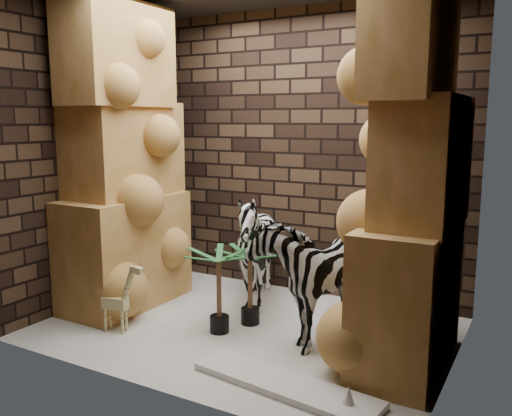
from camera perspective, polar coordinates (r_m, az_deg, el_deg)
The scene contains 13 objects.
floor at distance 4.92m, azimuth -1.16°, elevation -12.75°, with size 3.50×3.50×0.00m, color silver.
wall_back at distance 5.68m, azimuth 5.23°, elevation 5.79°, with size 3.50×3.50×0.00m, color black.
wall_front at distance 3.55m, azimuth -11.53°, elevation 3.47°, with size 3.50×3.50×0.00m, color black.
wall_left at distance 5.66m, azimuth -16.74°, elevation 5.42°, with size 3.00×3.00×0.00m, color black.
wall_right at distance 3.98m, azimuth 21.09°, elevation 3.65°, with size 3.00×3.00×0.00m, color black.
rock_pillar_left at distance 5.41m, azimuth -14.15°, elevation 5.37°, with size 0.68×1.30×3.00m, color tan, non-canonical shape.
rock_pillar_right at distance 4.04m, azimuth 16.45°, elevation 3.98°, with size 0.58×1.25×3.00m, color tan, non-canonical shape.
zebra_right at distance 4.63m, azimuth 6.54°, elevation -5.85°, with size 0.59×1.09×1.28m, color white.
zebra_left at distance 5.32m, azimuth -0.08°, elevation -4.99°, with size 0.95×1.17×1.06m, color white.
giraffe_toy at distance 4.92m, azimuth -14.82°, elevation -8.96°, with size 0.34×0.11×0.67m, color beige, non-canonical shape.
palm_front at distance 4.91m, azimuth -0.63°, elevation -8.30°, with size 0.36×0.36×0.72m, color #114420, non-canonical shape.
palm_back at distance 4.73m, azimuth -3.97°, elevation -8.83°, with size 0.36×0.36×0.75m, color #114420, non-canonical shape.
surfboard at distance 3.94m, azimuth 3.08°, elevation -18.29°, with size 1.40×0.34×0.05m, color silver.
Camera 1 is at (2.31, -3.92, 1.86)m, focal length 37.51 mm.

